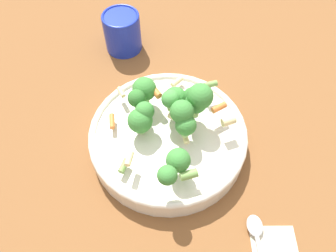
% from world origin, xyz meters
% --- Properties ---
extents(ground_plane, '(3.00, 3.00, 0.00)m').
position_xyz_m(ground_plane, '(0.00, 0.00, 0.00)').
color(ground_plane, brown).
extents(bowl, '(0.29, 0.29, 0.05)m').
position_xyz_m(bowl, '(0.00, 0.00, 0.03)').
color(bowl, silver).
rests_on(bowl, ground_plane).
extents(pasta_salad, '(0.24, 0.23, 0.09)m').
position_xyz_m(pasta_salad, '(0.01, 0.00, 0.09)').
color(pasta_salad, '#8CB766').
rests_on(pasta_salad, bowl).
extents(cup, '(0.08, 0.08, 0.09)m').
position_xyz_m(cup, '(0.17, 0.23, 0.05)').
color(cup, '#192DAD').
rests_on(cup, ground_plane).
extents(spoon, '(0.15, 0.11, 0.01)m').
position_xyz_m(spoon, '(-0.09, -0.22, 0.01)').
color(spoon, silver).
rests_on(spoon, napkin).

